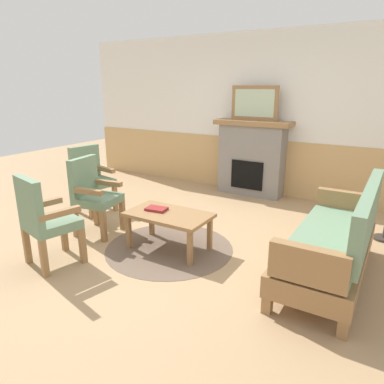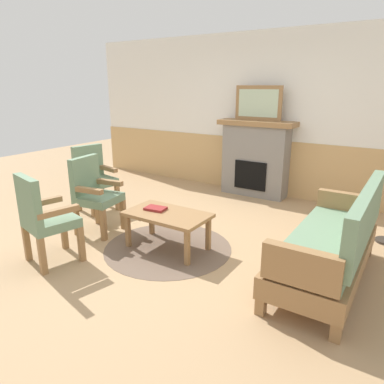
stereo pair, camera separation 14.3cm
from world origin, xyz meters
name	(u,v)px [view 1 (the left image)]	position (x,y,z in m)	size (l,w,h in m)	color
ground_plane	(177,242)	(0.00, 0.00, 0.00)	(14.00, 14.00, 0.00)	tan
wall_back	(259,117)	(0.00, 2.60, 1.31)	(7.20, 0.14, 2.70)	white
fireplace	(252,157)	(0.00, 2.35, 0.65)	(1.30, 0.44, 1.28)	gray
framed_picture	(254,103)	(0.00, 2.35, 1.56)	(0.80, 0.04, 0.56)	olive
couch	(334,242)	(1.77, 0.06, 0.40)	(0.70, 1.80, 0.98)	olive
coffee_table	(169,218)	(0.01, -0.19, 0.39)	(0.96, 0.56, 0.44)	olive
round_rug	(169,248)	(0.01, -0.19, 0.00)	(1.50, 1.50, 0.01)	brown
book_on_table	(156,209)	(-0.17, -0.18, 0.46)	(0.24, 0.16, 0.03)	maroon
armchair_near_fireplace	(91,176)	(-1.74, 0.30, 0.54)	(0.56, 0.56, 0.98)	olive
armchair_by_window_left	(93,192)	(-1.09, -0.28, 0.54)	(0.55, 0.55, 0.98)	olive
armchair_front_left	(44,218)	(-0.86, -1.18, 0.54)	(0.58, 0.58, 0.98)	olive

